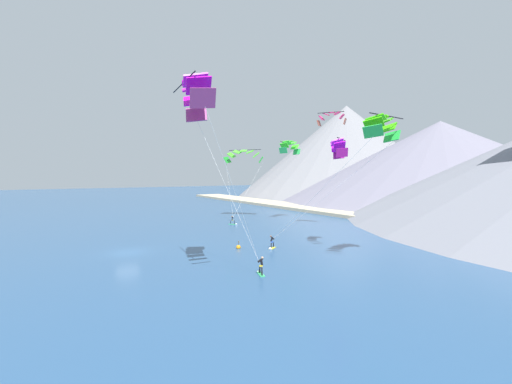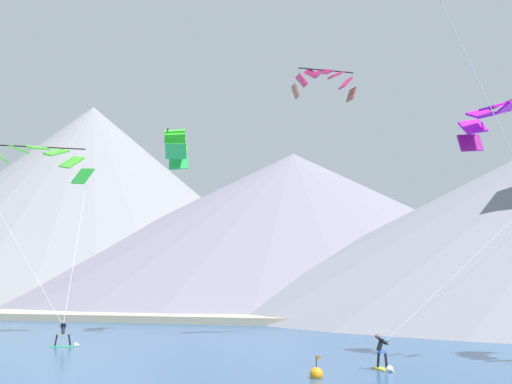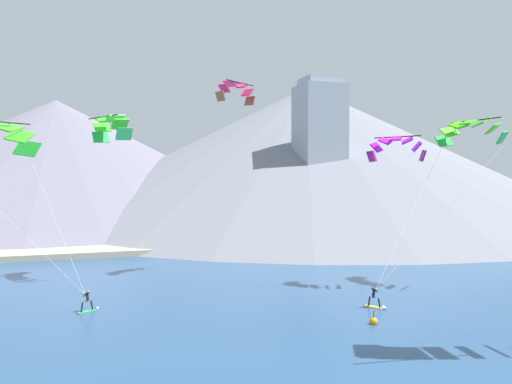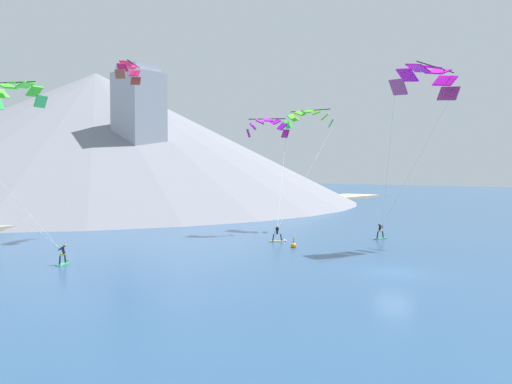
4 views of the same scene
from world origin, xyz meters
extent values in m
plane|color=navy|center=(0.00, 0.00, 0.00)|extent=(400.00, 400.00, 0.00)
cube|color=#33B266|center=(-13.26, 20.74, 0.04)|extent=(1.44, 1.16, 0.07)
cylinder|color=black|center=(-13.59, 20.52, 0.41)|extent=(0.25, 0.22, 0.69)
cylinder|color=black|center=(-12.93, 20.96, 0.41)|extent=(0.25, 0.22, 0.69)
cube|color=yellow|center=(-13.26, 20.74, 0.79)|extent=(0.34, 0.36, 0.12)
cylinder|color=black|center=(-13.22, 20.68, 1.10)|extent=(0.37, 0.41, 0.58)
cylinder|color=black|center=(-13.37, 20.70, 1.27)|extent=(0.34, 0.45, 0.38)
cylinder|color=black|center=(-13.18, 20.83, 1.27)|extent=(0.34, 0.45, 0.38)
cylinder|color=black|center=(-13.37, 20.91, 1.24)|extent=(0.45, 0.31, 0.03)
sphere|color=#9E7051|center=(-13.16, 20.59, 1.47)|extent=(0.21, 0.21, 0.21)
cone|color=white|center=(-12.54, 21.22, 0.10)|extent=(0.45, 0.47, 0.36)
cube|color=yellow|center=(7.00, 15.57, 0.04)|extent=(1.18, 1.43, 0.07)
cylinder|color=black|center=(6.77, 15.90, 0.42)|extent=(0.23, 0.26, 0.70)
cylinder|color=black|center=(7.23, 15.25, 0.42)|extent=(0.23, 0.26, 0.70)
cube|color=blue|center=(7.00, 15.57, 0.80)|extent=(0.37, 0.35, 0.12)
cylinder|color=black|center=(6.93, 15.53, 1.12)|extent=(0.43, 0.39, 0.60)
cylinder|color=black|center=(6.95, 15.68, 1.29)|extent=(0.46, 0.35, 0.39)
cylinder|color=black|center=(7.08, 15.49, 1.29)|extent=(0.46, 0.35, 0.39)
cylinder|color=black|center=(7.16, 15.69, 1.26)|extent=(0.32, 0.44, 0.03)
sphere|color=brown|center=(6.83, 15.45, 1.49)|extent=(0.21, 0.21, 0.21)
cone|color=white|center=(7.50, 14.86, 0.10)|extent=(0.47, 0.45, 0.36)
cube|color=#33B266|center=(15.52, 8.47, 0.04)|extent=(1.51, 0.87, 0.07)
cylinder|color=black|center=(15.90, 8.35, 0.43)|extent=(0.27, 0.19, 0.73)
cylinder|color=black|center=(15.14, 8.60, 0.43)|extent=(0.27, 0.19, 0.73)
cube|color=yellow|center=(15.52, 8.47, 0.83)|extent=(0.32, 0.36, 0.12)
cylinder|color=black|center=(15.54, 8.53, 1.16)|extent=(0.31, 0.38, 0.61)
cylinder|color=black|center=(15.62, 8.39, 1.33)|extent=(0.24, 0.52, 0.40)
cylinder|color=black|center=(15.39, 8.47, 1.33)|extent=(0.24, 0.52, 0.40)
cylinder|color=black|center=(15.45, 8.26, 1.30)|extent=(0.50, 0.19, 0.03)
sphere|color=tan|center=(15.56, 8.61, 1.55)|extent=(0.22, 0.22, 0.22)
cone|color=white|center=(14.69, 8.75, 0.10)|extent=(0.40, 0.44, 0.36)
cube|color=green|center=(-22.95, 24.68, 12.06)|extent=(1.90, 2.36, 1.54)
cube|color=#4BC92A|center=(-22.13, 25.24, 13.04)|extent=(2.18, 2.51, 1.37)
cube|color=#4BC92A|center=(-21.20, 26.05, 13.68)|extent=(2.40, 2.54, 1.05)
cube|color=#4BC92A|center=(-20.24, 27.03, 13.90)|extent=(2.54, 2.49, 0.61)
cube|color=#4BC92A|center=(-19.36, 28.09, 13.68)|extent=(2.58, 2.34, 1.05)
cube|color=#4BC92A|center=(-18.64, 29.10, 13.04)|extent=(2.55, 2.10, 1.37)
cube|color=green|center=(-18.18, 29.97, 12.06)|extent=(2.41, 1.78, 1.54)
cylinder|color=black|center=(-20.93, 27.66, 14.12)|extent=(6.17, 4.29, 0.10)
cylinder|color=silver|center=(-18.33, 22.71, 6.35)|extent=(9.94, 3.64, 10.25)
cylinder|color=silver|center=(-15.71, 25.62, 6.35)|extent=(4.71, 9.44, 10.25)
cube|color=green|center=(18.46, 22.59, 12.98)|extent=(1.87, 0.86, 1.25)
cube|color=#3FD50B|center=(18.51, 21.85, 13.78)|extent=(1.94, 1.21, 1.14)
cube|color=#3FD50B|center=(18.70, 20.91, 14.30)|extent=(1.97, 1.47, 0.89)
cube|color=#3FD50B|center=(19.02, 19.89, 14.48)|extent=(1.96, 1.63, 0.54)
cube|color=#3FD50B|center=(19.43, 18.89, 14.30)|extent=(1.90, 1.72, 0.89)
cube|color=#3FD50B|center=(19.87, 18.05, 13.78)|extent=(1.81, 1.69, 1.14)
cube|color=green|center=(20.31, 17.45, 12.98)|extent=(1.68, 1.52, 1.25)
cylinder|color=black|center=(19.72, 20.14, 14.67)|extent=(0.63, 5.62, 0.10)
cylinder|color=silver|center=(12.83, 19.27, 6.88)|extent=(11.37, 7.20, 11.26)
cylinder|color=silver|center=(13.83, 16.47, 6.88)|extent=(13.37, 1.61, 11.26)
cube|color=#9A3572|center=(17.26, 2.24, 14.75)|extent=(1.03, 2.16, 1.59)
cube|color=#CD0BC0|center=(16.33, 2.29, 15.88)|extent=(1.50, 2.26, 1.40)
cube|color=#CD0BC0|center=(15.10, 2.53, 16.62)|extent=(1.85, 2.32, 1.03)
cube|color=#CD0BC0|center=(13.72, 2.92, 16.87)|extent=(2.04, 2.32, 0.52)
cube|color=#CD0BC0|center=(12.37, 3.41, 16.62)|extent=(2.11, 2.25, 1.03)
cube|color=#CD0BC0|center=(11.23, 3.95, 15.88)|extent=(1.99, 2.14, 1.40)
cube|color=#9A3572|center=(10.45, 4.45, 14.75)|extent=(1.70, 1.99, 1.59)
cylinder|color=black|center=(13.45, 2.10, 16.69)|extent=(7.31, 0.87, 0.10)
cylinder|color=silver|center=(16.51, 5.28, 7.70)|extent=(2.15, 6.01, 12.80)
cylinder|color=silver|center=(12.84, 6.47, 7.70)|extent=(5.26, 3.63, 12.80)
cube|color=#9F4E3C|center=(2.48, 32.46, 17.38)|extent=(1.01, 1.15, 0.97)
cube|color=#E82063|center=(2.12, 32.17, 18.17)|extent=(1.27, 1.33, 0.85)
cube|color=#E82063|center=(1.50, 31.75, 18.71)|extent=(1.41, 1.44, 0.58)
cube|color=#E82063|center=(0.74, 31.27, 18.90)|extent=(1.41, 1.48, 0.21)
cube|color=#E82063|center=(-0.04, 30.82, 18.71)|extent=(1.35, 1.46, 0.58)
cube|color=#E82063|center=(-0.70, 30.47, 18.17)|extent=(1.16, 1.38, 0.85)
cube|color=#9F4E3C|center=(-1.12, 30.29, 17.38)|extent=(0.87, 1.23, 0.97)
cylinder|color=black|center=(1.01, 30.83, 18.86)|extent=(3.45, 2.51, 0.10)
cube|color=#9A157F|center=(10.90, 22.70, 11.46)|extent=(1.40, 1.02, 1.09)
cube|color=#CC0FE0|center=(11.10, 22.21, 12.25)|extent=(1.59, 1.29, 1.07)
cube|color=#CC0FE0|center=(11.57, 21.59, 12.78)|extent=(1.65, 1.51, 0.86)
cube|color=#CC0FE0|center=(12.24, 20.94, 12.97)|extent=(1.60, 1.64, 0.50)
cube|color=#CC0FE0|center=(12.98, 20.38, 12.78)|extent=(1.45, 1.66, 0.86)
cube|color=#CC0FE0|center=(13.66, 20.00, 12.25)|extent=(1.20, 1.61, 1.07)
cube|color=#9A157F|center=(14.18, 19.87, 11.46)|extent=(0.89, 1.45, 1.09)
cylinder|color=black|center=(12.61, 21.38, 13.14)|extent=(2.38, 3.68, 0.10)
cube|color=green|center=(-10.14, 29.73, 13.49)|extent=(1.57, 1.21, 1.17)
cube|color=#42EE29|center=(-10.46, 30.23, 14.42)|extent=(1.72, 1.51, 1.02)
cube|color=#42EE29|center=(-10.88, 31.05, 15.04)|extent=(1.83, 1.67, 0.71)
cube|color=#42EE29|center=(-11.32, 32.03, 15.26)|extent=(1.87, 1.66, 0.29)
cube|color=#42EE29|center=(-11.72, 33.04, 15.04)|extent=(1.86, 1.56, 0.71)
cube|color=#42EE29|center=(-12.01, 33.90, 14.42)|extent=(1.79, 1.30, 1.02)
cube|color=green|center=(-12.14, 34.48, 13.49)|extent=(1.66, 0.94, 1.17)
cylinder|color=black|center=(-11.95, 31.76, 15.19)|extent=(2.60, 4.57, 0.10)
sphere|color=orange|center=(4.85, 12.02, 0.15)|extent=(0.56, 0.56, 0.56)
cylinder|color=black|center=(4.85, 12.02, 0.65)|extent=(0.04, 0.04, 0.44)
cube|color=orange|center=(4.94, 12.02, 0.83)|extent=(0.18, 0.01, 0.12)
cube|color=#BCAD8E|center=(0.00, 49.43, 0.35)|extent=(180.00, 10.00, 0.70)
cube|color=#A89E8E|center=(1.71, 54.06, 1.76)|extent=(7.97, 4.87, 3.53)
cube|color=slate|center=(1.71, 54.06, 3.68)|extent=(8.29, 5.07, 0.30)
cube|color=silver|center=(10.30, 54.18, 3.18)|extent=(8.88, 4.10, 6.37)
cube|color=#9D9992|center=(10.30, 54.18, 6.52)|extent=(9.24, 4.27, 0.30)
cone|color=slate|center=(-21.17, 99.57, 12.98)|extent=(102.17, 102.17, 25.96)
cone|color=gray|center=(-61.25, 99.65, 18.77)|extent=(89.59, 89.59, 37.54)
camera|label=1|loc=(41.22, -7.93, 9.12)|focal=24.00mm
camera|label=2|loc=(12.28, -17.19, 3.92)|focal=50.00mm
camera|label=3|loc=(-12.30, -16.66, 9.86)|focal=35.00mm
camera|label=4|loc=(-32.86, -14.74, 7.20)|focal=35.00mm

